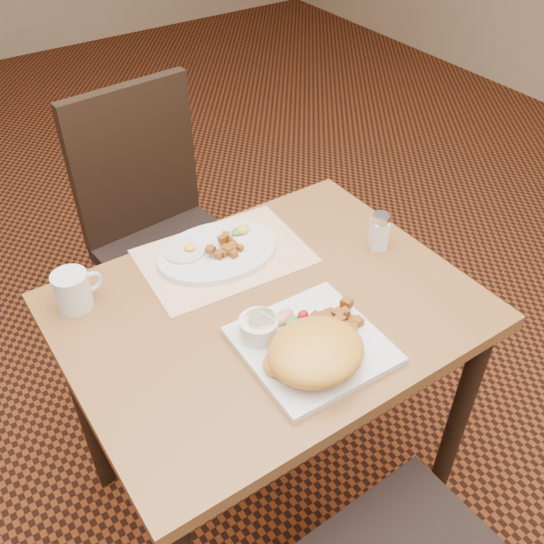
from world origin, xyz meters
The scene contains 15 objects.
ground centered at (0.00, 0.00, 0.00)m, with size 8.00×8.00×0.00m, color black.
table centered at (0.00, 0.00, 0.64)m, with size 0.90×0.70×0.75m.
chair_far centered at (0.05, 0.70, 0.54)m, with size 0.45×0.46×0.97m.
placemat centered at (0.01, 0.21, 0.75)m, with size 0.40×0.28×0.00m, color white.
plate_square centered at (0.00, -0.16, 0.76)m, with size 0.28×0.28×0.02m, color silver.
plate_oval centered at (0.00, 0.22, 0.76)m, with size 0.30×0.23×0.02m, color silver, non-canonical shape.
hollandaise_mound centered at (-0.03, -0.21, 0.80)m, with size 0.20×0.18×0.07m.
ramekin centered at (-0.08, -0.08, 0.79)m, with size 0.08×0.08×0.05m.
garnish_sq centered at (0.00, -0.08, 0.78)m, with size 0.08×0.06×0.03m.
fried_egg centered at (-0.07, 0.26, 0.77)m, with size 0.10×0.10×0.02m.
garnish_ov centered at (0.08, 0.25, 0.78)m, with size 0.06×0.04×0.02m.
salt_shaker centered at (0.34, 0.02, 0.80)m, with size 0.05×0.05×0.10m.
coffee_mug centered at (-0.36, 0.24, 0.79)m, with size 0.11×0.08×0.09m.
home_fries_sq centered at (0.08, -0.15, 0.78)m, with size 0.10×0.12×0.04m.
home_fries_ov centered at (0.01, 0.20, 0.78)m, with size 0.09×0.08×0.03m.
Camera 1 is at (-0.55, -0.83, 1.68)m, focal length 40.00 mm.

